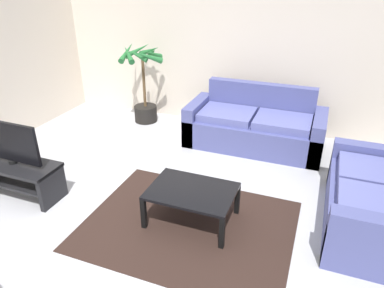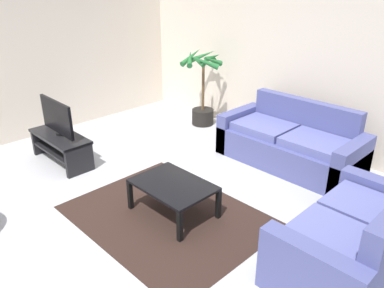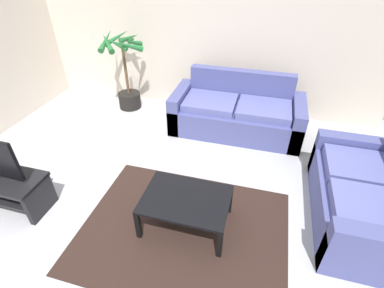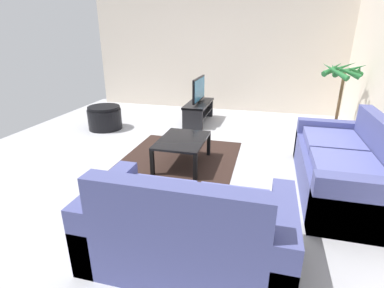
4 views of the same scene
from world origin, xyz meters
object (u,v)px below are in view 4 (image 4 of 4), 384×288
at_px(tv, 199,89).
at_px(potted_palm, 338,105).
at_px(coffee_table, 182,142).
at_px(couch_main, 344,168).
at_px(couch_loveseat, 188,230).
at_px(ottoman, 105,118).
at_px(tv_stand, 199,109).

relative_size(tv, potted_palm, 0.63).
bearing_deg(coffee_table, couch_main, 83.60).
bearing_deg(couch_loveseat, ottoman, -140.25).
height_order(couch_loveseat, coffee_table, couch_loveseat).
height_order(couch_main, ottoman, couch_main).
bearing_deg(couch_loveseat, tv, -167.86).
bearing_deg(potted_palm, couch_main, -7.25).
height_order(tv_stand, coffee_table, tv_stand).
bearing_deg(tv, couch_loveseat, 12.14).
height_order(couch_loveseat, potted_palm, potted_palm).
xyz_separation_m(tv, potted_palm, (0.36, 2.61, -0.08)).
bearing_deg(tv_stand, ottoman, -61.98).
height_order(potted_palm, ottoman, potted_palm).
xyz_separation_m(couch_loveseat, tv_stand, (-3.99, -0.86, -0.02)).
relative_size(tv_stand, potted_palm, 0.81).
distance_m(tv_stand, coffee_table, 2.17).
xyz_separation_m(tv_stand, tv, (0.00, 0.00, 0.42)).
height_order(couch_main, couch_loveseat, same).
relative_size(couch_loveseat, ottoman, 2.53).
distance_m(couch_main, potted_palm, 2.07).
height_order(tv, coffee_table, tv).
distance_m(couch_main, ottoman, 4.32).
height_order(coffee_table, potted_palm, potted_palm).
relative_size(couch_loveseat, tv, 1.92).
distance_m(couch_loveseat, potted_palm, 4.04).
relative_size(coffee_table, ottoman, 1.39).
distance_m(tv, potted_palm, 2.63).
bearing_deg(tv_stand, couch_main, 44.60).
distance_m(tv, ottoman, 1.99).
distance_m(couch_loveseat, ottoman, 4.01).
bearing_deg(couch_main, ottoman, -110.03).
bearing_deg(tv_stand, potted_palm, 82.19).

